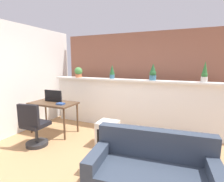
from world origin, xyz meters
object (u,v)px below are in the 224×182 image
at_px(potted_plant_0, 78,72).
at_px(potted_plant_2, 153,73).
at_px(potted_plant_3, 205,73).
at_px(side_cube_shelf, 108,133).
at_px(potted_plant_1, 112,71).
at_px(couch, 152,176).
at_px(desk, 54,106).
at_px(tv_monitor, 53,96).
at_px(book_on_desk, 61,104).
at_px(office_chair, 34,128).

relative_size(potted_plant_0, potted_plant_2, 0.73).
bearing_deg(potted_plant_3, potted_plant_2, 179.00).
bearing_deg(side_cube_shelf, potted_plant_1, 108.64).
height_order(potted_plant_2, couch, potted_plant_2).
height_order(desk, tv_monitor, tv_monitor).
bearing_deg(potted_plant_3, side_cube_shelf, -149.53).
distance_m(desk, side_cube_shelf, 1.53).
distance_m(potted_plant_1, tv_monitor, 1.59).
xyz_separation_m(potted_plant_3, book_on_desk, (-2.93, -1.05, -0.71)).
relative_size(desk, office_chair, 1.21).
height_order(tv_monitor, side_cube_shelf, tv_monitor).
relative_size(desk, tv_monitor, 2.24).
height_order(potted_plant_0, tv_monitor, potted_plant_0).
height_order(potted_plant_2, office_chair, potted_plant_2).
bearing_deg(desk, potted_plant_2, 23.98).
bearing_deg(couch, book_on_desk, 155.22).
relative_size(potted_plant_1, potted_plant_3, 0.81).
bearing_deg(office_chair, couch, -9.64).
bearing_deg(couch, potted_plant_0, 139.75).
xyz_separation_m(tv_monitor, office_chair, (0.21, -0.82, -0.50)).
relative_size(potted_plant_2, office_chair, 0.43).
height_order(potted_plant_0, side_cube_shelf, potted_plant_0).
bearing_deg(potted_plant_2, book_on_desk, -150.11).
height_order(potted_plant_2, desk, potted_plant_2).
height_order(book_on_desk, couch, couch).
xyz_separation_m(potted_plant_0, couch, (2.47, -2.09, -1.14)).
bearing_deg(potted_plant_0, side_cube_shelf, -36.98).
distance_m(potted_plant_3, tv_monitor, 3.46).
bearing_deg(book_on_desk, potted_plant_1, 53.63).
relative_size(potted_plant_0, desk, 0.26).
distance_m(side_cube_shelf, book_on_desk, 1.28).
relative_size(office_chair, couch, 0.56).
height_order(desk, side_cube_shelf, desk).
bearing_deg(couch, side_cube_shelf, 136.10).
height_order(potted_plant_1, office_chair, potted_plant_1).
distance_m(potted_plant_0, tv_monitor, 1.02).
bearing_deg(side_cube_shelf, potted_plant_0, 143.02).
height_order(potted_plant_1, tv_monitor, potted_plant_1).
relative_size(potted_plant_1, side_cube_shelf, 0.72).
distance_m(potted_plant_3, side_cube_shelf, 2.38).
bearing_deg(office_chair, potted_plant_1, 60.87).
xyz_separation_m(potted_plant_2, side_cube_shelf, (-0.69, -1.05, -1.21)).
relative_size(side_cube_shelf, couch, 0.31).
distance_m(potted_plant_3, couch, 2.50).
bearing_deg(potted_plant_2, tv_monitor, -158.45).
xyz_separation_m(desk, tv_monitor, (-0.07, 0.08, 0.22)).
distance_m(potted_plant_2, tv_monitor, 2.46).
distance_m(potted_plant_1, couch, 2.85).
relative_size(tv_monitor, book_on_desk, 2.95).
distance_m(tv_monitor, book_on_desk, 0.43).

